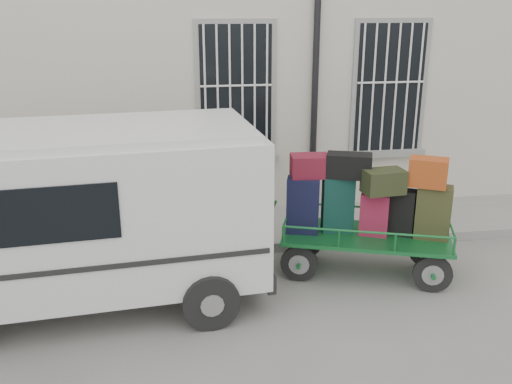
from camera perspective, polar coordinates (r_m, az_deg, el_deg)
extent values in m
plane|color=#61615D|center=(7.70, 3.81, -10.24)|extent=(80.00, 80.00, 0.00)
cube|color=beige|center=(12.19, -1.56, 15.30)|extent=(24.00, 5.00, 6.00)
cylinder|color=black|center=(9.85, 6.02, 13.23)|extent=(0.11, 0.11, 5.60)
cube|color=black|center=(9.73, -2.02, 9.98)|extent=(1.20, 0.08, 2.20)
cube|color=gray|center=(9.95, -1.93, 3.35)|extent=(1.45, 0.22, 0.12)
cube|color=black|center=(10.39, 13.18, 10.07)|extent=(1.20, 0.08, 2.20)
cube|color=gray|center=(10.60, 12.76, 3.85)|extent=(1.45, 0.22, 0.12)
cube|color=gray|center=(9.62, 1.04, -3.58)|extent=(24.00, 1.70, 0.15)
cylinder|color=black|center=(7.96, 4.34, -7.15)|extent=(0.52, 0.23, 0.52)
cylinder|color=gray|center=(7.96, 4.34, -7.15)|extent=(0.30, 0.18, 0.29)
cylinder|color=black|center=(8.68, 4.92, -4.88)|extent=(0.52, 0.23, 0.52)
cylinder|color=gray|center=(8.68, 4.92, -4.88)|extent=(0.30, 0.18, 0.29)
cylinder|color=black|center=(8.00, 17.23, -7.84)|extent=(0.52, 0.23, 0.52)
cylinder|color=gray|center=(8.00, 17.23, -7.84)|extent=(0.30, 0.18, 0.29)
cylinder|color=black|center=(8.72, 16.68, -5.54)|extent=(0.52, 0.23, 0.52)
cylinder|color=gray|center=(8.72, 16.68, -5.54)|extent=(0.30, 0.18, 0.29)
cube|color=#16642C|center=(8.16, 10.94, -4.34)|extent=(2.52, 1.74, 0.05)
cylinder|color=#16642C|center=(8.19, 1.08, -2.72)|extent=(0.30, 0.14, 0.59)
cube|color=black|center=(7.99, 4.71, -1.32)|extent=(0.51, 0.40, 0.79)
cube|color=black|center=(7.86, 4.79, 1.50)|extent=(0.22, 0.19, 0.03)
cube|color=#0C2E27|center=(8.09, 8.17, -1.16)|extent=(0.46, 0.33, 0.80)
cube|color=black|center=(7.96, 8.31, 1.65)|extent=(0.21, 0.19, 0.03)
cube|color=maroon|center=(8.05, 11.73, -2.22)|extent=(0.44, 0.35, 0.60)
cube|color=black|center=(7.95, 11.88, -0.10)|extent=(0.18, 0.15, 0.03)
cube|color=black|center=(8.16, 14.03, -1.92)|extent=(0.49, 0.41, 0.65)
cube|color=black|center=(8.05, 14.21, 0.35)|extent=(0.20, 0.16, 0.03)
cube|color=#303219|center=(8.13, 17.28, -1.94)|extent=(0.53, 0.44, 0.75)
cube|color=black|center=(8.01, 17.55, 0.67)|extent=(0.22, 0.19, 0.03)
cube|color=maroon|center=(7.90, 5.38, 2.62)|extent=(0.54, 0.39, 0.30)
cube|color=black|center=(7.90, 9.30, 2.62)|extent=(0.67, 0.49, 0.33)
cube|color=#282A15|center=(7.81, 12.64, 1.03)|extent=(0.57, 0.39, 0.32)
cube|color=maroon|center=(7.93, 16.85, 1.90)|extent=(0.58, 0.51, 0.38)
cube|color=silver|center=(7.29, -17.41, -1.69)|extent=(4.60, 2.32, 1.82)
cube|color=silver|center=(7.03, -18.16, 5.59)|extent=(4.38, 2.15, 0.10)
cube|color=black|center=(6.36, -23.52, -2.47)|extent=(2.22, 0.24, 0.63)
cube|color=black|center=(7.36, -0.10, 1.90)|extent=(0.17, 1.41, 0.56)
cube|color=black|center=(7.78, -0.17, -6.32)|extent=(0.27, 1.87, 0.22)
cube|color=white|center=(7.69, 0.12, -4.72)|extent=(0.07, 0.42, 0.12)
cylinder|color=black|center=(6.87, -4.55, -10.81)|extent=(0.70, 0.28, 0.69)
cylinder|color=black|center=(8.53, -6.63, -4.79)|extent=(0.70, 0.28, 0.69)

